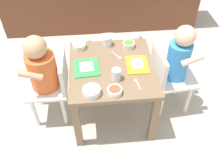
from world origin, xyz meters
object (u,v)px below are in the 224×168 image
object	(u,v)px
veggie_bowl_near	(115,91)
food_tray_left	(87,68)
dog	(113,43)
cereal_bowl_right_side	(92,91)
water_cup_right	(107,41)
veggie_bowl_far	(129,45)
dining_table	(112,76)
seated_child_left	(44,70)
food_tray_right	(137,65)
water_cup_left	(116,75)
spoon_by_right_tray	(117,56)
cereal_bowl_left_side	(79,46)
spoon_by_left_tray	(137,83)
seated_child_right	(176,61)

from	to	relation	value
veggie_bowl_near	food_tray_left	bearing A→B (deg)	124.41
dog	cereal_bowl_right_side	world-z (taller)	cereal_bowl_right_side
water_cup_right	veggie_bowl_far	bearing A→B (deg)	-13.61
dining_table	water_cup_right	distance (m)	0.26
seated_child_left	veggie_bowl_near	distance (m)	0.50
water_cup_right	food_tray_right	bearing A→B (deg)	-54.08
seated_child_left	veggie_bowl_far	distance (m)	0.60
water_cup_left	spoon_by_right_tray	distance (m)	0.22
veggie_bowl_far	cereal_bowl_left_side	xyz separation A→B (m)	(-0.34, 0.02, -0.00)
water_cup_left	veggie_bowl_far	world-z (taller)	water_cup_left
spoon_by_left_tray	dining_table	bearing A→B (deg)	129.08
water_cup_right	veggie_bowl_near	distance (m)	0.47
water_cup_right	veggie_bowl_far	world-z (taller)	water_cup_right
seated_child_right	water_cup_right	world-z (taller)	seated_child_right
dining_table	seated_child_left	distance (m)	0.44
cereal_bowl_right_side	veggie_bowl_near	xyz separation A→B (m)	(0.13, -0.01, -0.00)
veggie_bowl_near	veggie_bowl_far	bearing A→B (deg)	71.70
food_tray_left	veggie_bowl_far	bearing A→B (deg)	34.37
seated_child_left	veggie_bowl_far	world-z (taller)	seated_child_left
dining_table	food_tray_right	world-z (taller)	food_tray_right
food_tray_left	cereal_bowl_left_side	xyz separation A→B (m)	(-0.04, 0.22, 0.01)
seated_child_right	water_cup_right	xyz separation A→B (m)	(-0.44, 0.20, 0.05)
seated_child_left	spoon_by_left_tray	world-z (taller)	seated_child_left
cereal_bowl_left_side	spoon_by_right_tray	world-z (taller)	cereal_bowl_left_side
dining_table	food_tray_left	bearing A→B (deg)	-179.22
seated_child_right	veggie_bowl_near	world-z (taller)	seated_child_right
dog	water_cup_right	xyz separation A→B (m)	(-0.08, -0.33, 0.26)
seated_child_right	cereal_bowl_right_side	distance (m)	0.62
seated_child_left	seated_child_right	size ratio (longest dim) A/B	0.99
food_tray_right	spoon_by_left_tray	bearing A→B (deg)	-98.96
dining_table	spoon_by_left_tray	world-z (taller)	spoon_by_left_tray
seated_child_right	spoon_by_left_tray	bearing A→B (deg)	-145.77
dog	food_tray_left	distance (m)	0.66
dining_table	dog	bearing A→B (deg)	83.57
veggie_bowl_near	spoon_by_right_tray	bearing A→B (deg)	80.92
water_cup_left	veggie_bowl_near	size ratio (longest dim) A/B	0.84
spoon_by_right_tray	dog	bearing A→B (deg)	87.81
water_cup_right	cereal_bowl_left_side	distance (m)	0.19
cereal_bowl_right_side	cereal_bowl_left_side	bearing A→B (deg)	98.83
food_tray_left	dining_table	bearing A→B (deg)	0.78
spoon_by_right_tray	food_tray_left	bearing A→B (deg)	-153.40
cereal_bowl_left_side	dog	bearing A→B (deg)	52.36
food_tray_left	water_cup_left	world-z (taller)	water_cup_left
dog	water_cup_left	size ratio (longest dim) A/B	6.54
water_cup_left	spoon_by_right_tray	world-z (taller)	water_cup_left
dining_table	food_tray_left	xyz separation A→B (m)	(-0.16, -0.00, 0.08)
seated_child_left	dog	world-z (taller)	seated_child_left
spoon_by_right_tray	veggie_bowl_far	bearing A→B (deg)	47.99
dining_table	water_cup_left	xyz separation A→B (m)	(0.02, -0.11, 0.11)
dining_table	food_tray_left	distance (m)	0.18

